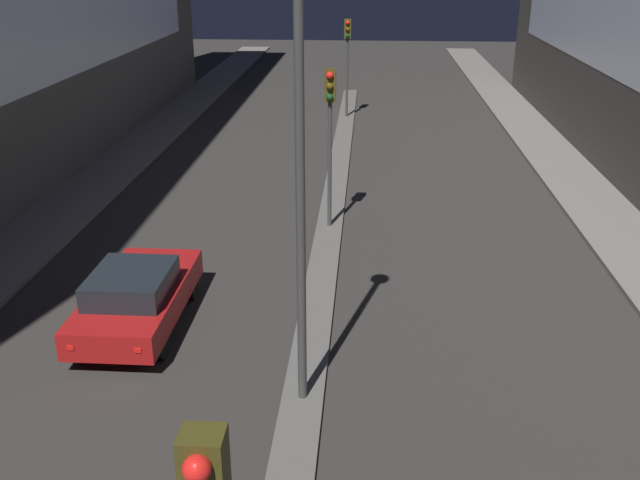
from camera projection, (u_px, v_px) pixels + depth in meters
name	position (u px, v px, depth m)	size (l,w,h in m)	color
median_strip	(333.00, 202.00, 23.40)	(0.77, 39.75, 0.11)	#56544F
traffic_light_mid	(330.00, 113.00, 19.99)	(0.32, 0.42, 4.61)	#383838
traffic_light_far	(347.00, 46.00, 33.88)	(0.32, 0.42, 4.61)	#383838
street_lamp	(300.00, 126.00, 11.24)	(0.48, 0.48, 7.72)	#383838
car_left_lane	(137.00, 296.00, 15.56)	(1.90, 4.34, 1.44)	maroon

